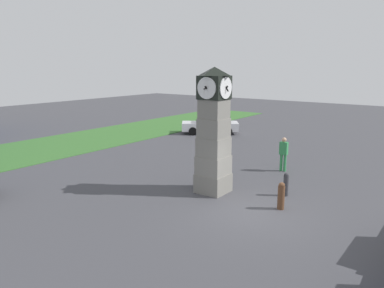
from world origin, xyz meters
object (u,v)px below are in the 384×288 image
car_far_lot (211,124)px  bollard_mid_row (281,196)px  clock_tower (214,134)px  pedestrian_near_bench (284,152)px  bollard_near_tower (286,184)px

car_far_lot → bollard_mid_row: bearing=-137.0°
clock_tower → pedestrian_near_bench: clock_tower is taller
bollard_mid_row → car_far_lot: 16.22m
clock_tower → car_far_lot: (11.72, 7.91, -1.79)m
bollard_near_tower → pedestrian_near_bench: size_ratio=0.56×
bollard_near_tower → car_far_lot: 14.82m
clock_tower → bollard_mid_row: 3.73m
pedestrian_near_bench → clock_tower: bearing=167.2°
clock_tower → car_far_lot: size_ratio=1.15×
bollard_near_tower → pedestrian_near_bench: (3.46, 1.61, 0.51)m
bollard_near_tower → car_far_lot: size_ratio=0.22×
clock_tower → pedestrian_near_bench: bearing=-12.8°
bollard_near_tower → bollard_mid_row: bollard_mid_row is taller
bollard_mid_row → bollard_near_tower: bearing=16.3°
car_far_lot → bollard_near_tower: bearing=-134.2°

